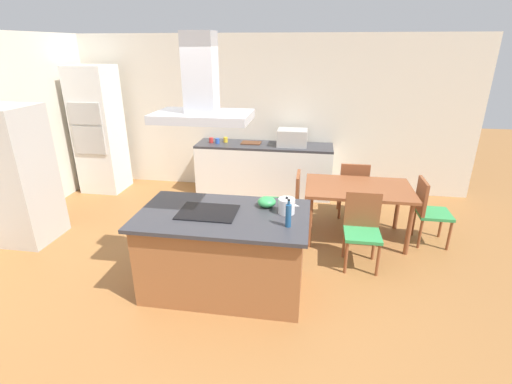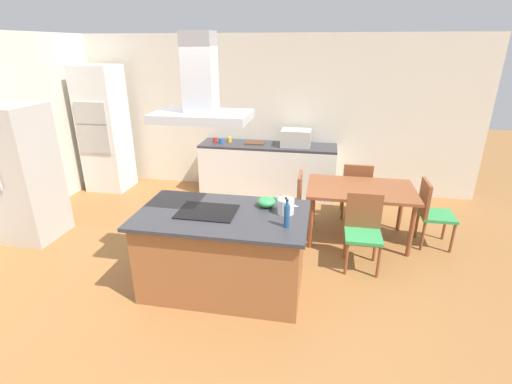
{
  "view_description": "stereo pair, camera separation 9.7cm",
  "coord_description": "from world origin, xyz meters",
  "px_view_note": "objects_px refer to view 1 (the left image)",
  "views": [
    {
      "loc": [
        0.88,
        -3.37,
        2.52
      ],
      "look_at": [
        0.28,
        0.4,
        1.0
      ],
      "focal_mm": 26.12,
      "sensor_mm": 36.0,
      "label": 1
    },
    {
      "loc": [
        0.97,
        -3.36,
        2.52
      ],
      "look_at": [
        0.28,
        0.4,
        1.0
      ],
      "focal_mm": 26.12,
      "sensor_mm": 36.0,
      "label": 2
    }
  ],
  "objects_px": {
    "wall_oven_stack": "(99,130)",
    "chair_facing_back_wall": "(353,186)",
    "chair_at_left_end": "(290,199)",
    "range_hood": "(202,93)",
    "chair_facing_island": "(362,225)",
    "cutting_board": "(251,143)",
    "refrigerator": "(14,176)",
    "countertop_microwave": "(292,138)",
    "mixing_bowl": "(267,202)",
    "chair_at_right_end": "(428,208)",
    "cooktop": "(208,212)",
    "olive_oil_bottle": "(288,215)",
    "coffee_mug_yellow": "(226,140)",
    "tea_kettle": "(287,206)",
    "coffee_mug_blue": "(217,141)",
    "dining_table": "(358,193)",
    "coffee_mug_red": "(211,140)"
  },
  "relations": [
    {
      "from": "refrigerator",
      "to": "coffee_mug_blue",
      "type": "bearing_deg",
      "value": 44.35
    },
    {
      "from": "coffee_mug_red",
      "to": "cutting_board",
      "type": "height_order",
      "value": "coffee_mug_red"
    },
    {
      "from": "tea_kettle",
      "to": "refrigerator",
      "type": "height_order",
      "value": "refrigerator"
    },
    {
      "from": "countertop_microwave",
      "to": "chair_at_left_end",
      "type": "distance_m",
      "value": 1.55
    },
    {
      "from": "olive_oil_bottle",
      "to": "coffee_mug_yellow",
      "type": "bearing_deg",
      "value": 113.38
    },
    {
      "from": "cooktop",
      "to": "wall_oven_stack",
      "type": "xyz_separation_m",
      "value": [
        -2.74,
        2.65,
        0.2
      ]
    },
    {
      "from": "chair_facing_island",
      "to": "cutting_board",
      "type": "bearing_deg",
      "value": 128.28
    },
    {
      "from": "refrigerator",
      "to": "countertop_microwave",
      "type": "bearing_deg",
      "value": 32.06
    },
    {
      "from": "cooktop",
      "to": "chair_at_left_end",
      "type": "distance_m",
      "value": 1.66
    },
    {
      "from": "wall_oven_stack",
      "to": "range_hood",
      "type": "bearing_deg",
      "value": -44.0
    },
    {
      "from": "chair_facing_back_wall",
      "to": "tea_kettle",
      "type": "bearing_deg",
      "value": -113.76
    },
    {
      "from": "tea_kettle",
      "to": "range_hood",
      "type": "bearing_deg",
      "value": -171.56
    },
    {
      "from": "refrigerator",
      "to": "chair_at_left_end",
      "type": "distance_m",
      "value": 3.67
    },
    {
      "from": "coffee_mug_yellow",
      "to": "refrigerator",
      "type": "distance_m",
      "value": 3.23
    },
    {
      "from": "dining_table",
      "to": "chair_facing_island",
      "type": "distance_m",
      "value": 0.68
    },
    {
      "from": "refrigerator",
      "to": "chair_at_left_end",
      "type": "bearing_deg",
      "value": 11.57
    },
    {
      "from": "cutting_board",
      "to": "refrigerator",
      "type": "bearing_deg",
      "value": -141.08
    },
    {
      "from": "tea_kettle",
      "to": "olive_oil_bottle",
      "type": "xyz_separation_m",
      "value": [
        0.04,
        -0.3,
        0.04
      ]
    },
    {
      "from": "countertop_microwave",
      "to": "chair_facing_back_wall",
      "type": "xyz_separation_m",
      "value": [
        0.99,
        -0.79,
        -0.53
      ]
    },
    {
      "from": "coffee_mug_red",
      "to": "chair_facing_island",
      "type": "height_order",
      "value": "coffee_mug_red"
    },
    {
      "from": "range_hood",
      "to": "chair_at_right_end",
      "type": "bearing_deg",
      "value": 28.8
    },
    {
      "from": "range_hood",
      "to": "wall_oven_stack",
      "type": "bearing_deg",
      "value": 136.0
    },
    {
      "from": "tea_kettle",
      "to": "coffee_mug_yellow",
      "type": "xyz_separation_m",
      "value": [
        -1.31,
        2.82,
        -0.03
      ]
    },
    {
      "from": "chair_facing_back_wall",
      "to": "range_hood",
      "type": "xyz_separation_m",
      "value": [
        -1.67,
        -2.09,
        1.59
      ]
    },
    {
      "from": "tea_kettle",
      "to": "wall_oven_stack",
      "type": "height_order",
      "value": "wall_oven_stack"
    },
    {
      "from": "tea_kettle",
      "to": "mixing_bowl",
      "type": "bearing_deg",
      "value": 149.51
    },
    {
      "from": "chair_at_left_end",
      "to": "dining_table",
      "type": "bearing_deg",
      "value": -0.0
    },
    {
      "from": "mixing_bowl",
      "to": "chair_facing_back_wall",
      "type": "height_order",
      "value": "mixing_bowl"
    },
    {
      "from": "coffee_mug_blue",
      "to": "dining_table",
      "type": "height_order",
      "value": "coffee_mug_blue"
    },
    {
      "from": "tea_kettle",
      "to": "coffee_mug_blue",
      "type": "relative_size",
      "value": 2.48
    },
    {
      "from": "countertop_microwave",
      "to": "chair_at_left_end",
      "type": "xyz_separation_m",
      "value": [
        0.08,
        -1.46,
        -0.53
      ]
    },
    {
      "from": "cooktop",
      "to": "olive_oil_bottle",
      "type": "height_order",
      "value": "olive_oil_bottle"
    },
    {
      "from": "coffee_mug_red",
      "to": "coffee_mug_blue",
      "type": "bearing_deg",
      "value": -14.7
    },
    {
      "from": "dining_table",
      "to": "cooktop",
      "type": "bearing_deg",
      "value": -139.61
    },
    {
      "from": "cooktop",
      "to": "mixing_bowl",
      "type": "distance_m",
      "value": 0.63
    },
    {
      "from": "wall_oven_stack",
      "to": "chair_facing_back_wall",
      "type": "xyz_separation_m",
      "value": [
        4.41,
        -0.56,
        -0.59
      ]
    },
    {
      "from": "countertop_microwave",
      "to": "chair_at_left_end",
      "type": "relative_size",
      "value": 0.56
    },
    {
      "from": "cooktop",
      "to": "coffee_mug_blue",
      "type": "relative_size",
      "value": 6.67
    },
    {
      "from": "chair_at_right_end",
      "to": "tea_kettle",
      "type": "bearing_deg",
      "value": -143.83
    },
    {
      "from": "cutting_board",
      "to": "chair_at_left_end",
      "type": "height_order",
      "value": "cutting_board"
    },
    {
      "from": "coffee_mug_red",
      "to": "dining_table",
      "type": "height_order",
      "value": "coffee_mug_red"
    },
    {
      "from": "tea_kettle",
      "to": "chair_at_right_end",
      "type": "height_order",
      "value": "tea_kettle"
    },
    {
      "from": "olive_oil_bottle",
      "to": "chair_at_right_end",
      "type": "xyz_separation_m",
      "value": [
        1.74,
        1.61,
        -0.51
      ]
    },
    {
      "from": "refrigerator",
      "to": "cooktop",
      "type": "bearing_deg",
      "value": -13.74
    },
    {
      "from": "mixing_bowl",
      "to": "chair_at_right_end",
      "type": "xyz_separation_m",
      "value": [
        2.0,
        1.17,
        -0.45
      ]
    },
    {
      "from": "wall_oven_stack",
      "to": "chair_at_left_end",
      "type": "xyz_separation_m",
      "value": [
        3.5,
        -1.22,
        -0.59
      ]
    },
    {
      "from": "chair_at_right_end",
      "to": "coffee_mug_yellow",
      "type": "bearing_deg",
      "value": 153.85
    },
    {
      "from": "coffee_mug_yellow",
      "to": "chair_at_right_end",
      "type": "relative_size",
      "value": 0.1
    },
    {
      "from": "olive_oil_bottle",
      "to": "chair_at_right_end",
      "type": "bearing_deg",
      "value": 42.66
    },
    {
      "from": "chair_at_right_end",
      "to": "chair_facing_back_wall",
      "type": "xyz_separation_m",
      "value": [
        -0.92,
        0.67,
        0.0
      ]
    }
  ]
}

